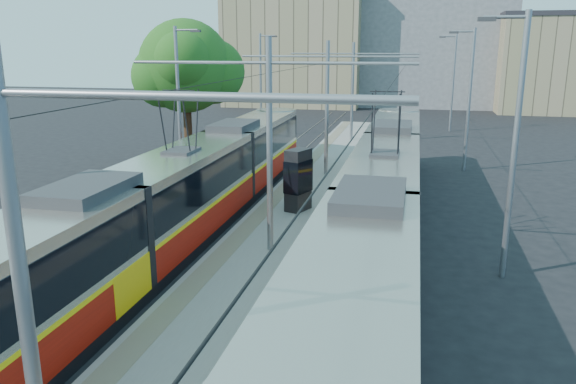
# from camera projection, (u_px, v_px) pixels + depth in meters

# --- Properties ---
(platform) EXTENTS (4.00, 50.00, 0.30)m
(platform) POSITION_uv_depth(u_px,v_px,m) (316.00, 190.00, 27.67)
(platform) COLOR gray
(platform) RESTS_ON ground
(tactile_strip_left) EXTENTS (0.70, 50.00, 0.01)m
(tactile_strip_left) POSITION_uv_depth(u_px,v_px,m) (288.00, 185.00, 27.94)
(tactile_strip_left) COLOR gray
(tactile_strip_left) RESTS_ON platform
(tactile_strip_right) EXTENTS (0.70, 50.00, 0.01)m
(tactile_strip_right) POSITION_uv_depth(u_px,v_px,m) (345.00, 188.00, 27.32)
(tactile_strip_right) COLOR gray
(tactile_strip_right) RESTS_ON platform
(rails) EXTENTS (8.71, 70.00, 0.03)m
(rails) POSITION_uv_depth(u_px,v_px,m) (316.00, 192.00, 27.70)
(rails) COLOR gray
(rails) RESTS_ON ground
(tram_left) EXTENTS (2.43, 30.51, 5.50)m
(tram_left) POSITION_uv_depth(u_px,v_px,m) (183.00, 195.00, 20.65)
(tram_left) COLOR black
(tram_left) RESTS_ON ground
(tram_right) EXTENTS (2.43, 31.20, 5.50)m
(tram_right) POSITION_uv_depth(u_px,v_px,m) (383.00, 194.00, 20.12)
(tram_right) COLOR black
(tram_right) RESTS_ON ground
(catenary) EXTENTS (9.20, 70.00, 7.00)m
(catenary) POSITION_uv_depth(u_px,v_px,m) (306.00, 106.00, 23.88)
(catenary) COLOR gray
(catenary) RESTS_ON platform
(street_lamps) EXTENTS (15.18, 38.22, 8.00)m
(street_lamps) POSITION_uv_depth(u_px,v_px,m) (330.00, 100.00, 30.43)
(street_lamps) COLOR gray
(street_lamps) RESTS_ON ground
(shelter) EXTENTS (1.09, 1.35, 2.60)m
(shelter) POSITION_uv_depth(u_px,v_px,m) (298.00, 178.00, 23.39)
(shelter) COLOR black
(shelter) RESTS_ON platform
(tree) EXTENTS (5.90, 5.45, 8.57)m
(tree) POSITION_uv_depth(u_px,v_px,m) (192.00, 68.00, 32.54)
(tree) COLOR #382314
(tree) RESTS_ON ground
(building_left) EXTENTS (16.32, 12.24, 14.42)m
(building_left) POSITION_uv_depth(u_px,v_px,m) (297.00, 45.00, 68.62)
(building_left) COLOR gray
(building_left) RESTS_ON ground
(building_centre) EXTENTS (18.36, 14.28, 14.96)m
(building_centre) POSITION_uv_depth(u_px,v_px,m) (431.00, 42.00, 68.90)
(building_centre) COLOR gray
(building_centre) RESTS_ON ground
(building_right) EXTENTS (14.28, 10.20, 10.48)m
(building_right) POSITION_uv_depth(u_px,v_px,m) (564.00, 63.00, 60.81)
(building_right) COLOR gray
(building_right) RESTS_ON ground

